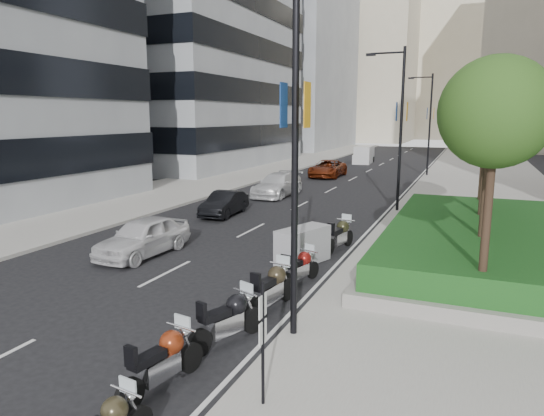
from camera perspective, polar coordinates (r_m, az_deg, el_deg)
The scene contains 29 objects.
ground at distance 13.50m, azimuth -16.93°, elevation -13.11°, with size 160.00×160.00×0.00m, color black.
sidewalk_right at distance 39.78m, azimuth 23.72°, elevation 2.21°, with size 10.00×100.00×0.15m, color #9E9B93.
sidewalk_left at distance 44.54m, azimuth -4.39°, elevation 3.91°, with size 8.00×100.00×0.15m, color #9E9B93.
lane_edge at distance 40.02m, azimuth 16.12°, elevation 2.65°, with size 0.12×100.00×0.01m, color silver.
lane_centre at distance 40.91m, azimuth 8.86°, elevation 3.11°, with size 0.12×100.00×0.01m, color silver.
building_grey_far at distance 86.19m, azimuth 0.60°, elevation 17.18°, with size 22.00×26.00×30.00m, color gray.
building_cream_left at distance 113.08m, azimuth 9.51°, elevation 16.52°, with size 26.00×24.00×34.00m, color #B7AD93.
building_cream_centre at distance 130.28m, azimuth 20.61°, elevation 16.11°, with size 30.00×24.00×38.00m, color #B7AD93.
planter at distance 20.15m, azimuth 27.41°, elevation -4.87°, with size 10.00×14.00×0.40m, color gray.
hedge at distance 20.01m, azimuth 27.56°, elevation -3.22°, with size 9.40×13.40×0.80m, color #13451A.
tree_0 at distance 13.42m, azimuth 24.84°, elevation 10.07°, with size 2.80×2.80×6.30m.
tree_1 at distance 17.42m, azimuth 24.40°, elevation 10.04°, with size 2.80×2.80×6.30m.
tree_2 at distance 21.42m, azimuth 24.13°, elevation 10.02°, with size 2.80×2.80×6.30m.
tree_3 at distance 25.42m, azimuth 23.94°, elevation 10.00°, with size 2.80×2.80×6.30m.
lamp_post_0 at distance 11.13m, azimuth 1.98°, elevation 9.25°, with size 2.34×0.45×9.00m.
lamp_post_1 at distance 27.70m, azimuth 14.65°, elevation 9.81°, with size 2.34×0.45×9.00m.
lamp_post_2 at distance 45.59m, azimuth 17.91°, elevation 9.88°, with size 2.34×0.45×9.00m.
parking_sign at distance 8.99m, azimuth -1.09°, elevation -14.96°, with size 0.06×0.32×2.50m.
motorcycle_1 at distance 10.25m, azimuth -12.67°, elevation -17.09°, with size 0.76×2.29×1.14m.
motorcycle_2 at distance 11.83m, azimuth -5.11°, elevation -12.86°, with size 1.06×2.25×1.17m.
motorcycle_3 at distance 13.69m, azimuth 0.01°, elevation -9.36°, with size 0.81×2.43×1.21m.
motorcycle_4 at distance 15.78m, azimuth 3.35°, elevation -6.99°, with size 0.83×2.02×1.03m.
motorcycle_5 at distance 17.86m, azimuth 3.64°, elevation -4.47°, with size 1.62×2.40×1.35m.
motorcycle_6 at distance 19.80m, azimuth 8.00°, elevation -3.16°, with size 0.81×2.36×1.18m.
car_a at distance 19.54m, azimuth -14.91°, elevation -3.26°, with size 1.76×4.38×1.49m, color silver.
car_b at distance 26.60m, azimuth -5.63°, elevation 0.52°, with size 1.39×3.98×1.31m, color black.
car_c at distance 32.97m, azimuth 0.63°, elevation 2.75°, with size 2.14×5.27×1.53m, color silver.
car_d at distance 43.70m, azimuth 6.55°, elevation 4.64°, with size 2.49×5.41×1.50m, color #64200C.
delivery_van at distance 57.32m, azimuth 10.74°, elevation 6.12°, with size 2.08×4.77×1.96m.
Camera 1 is at (8.06, -9.42, 5.36)m, focal length 32.00 mm.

